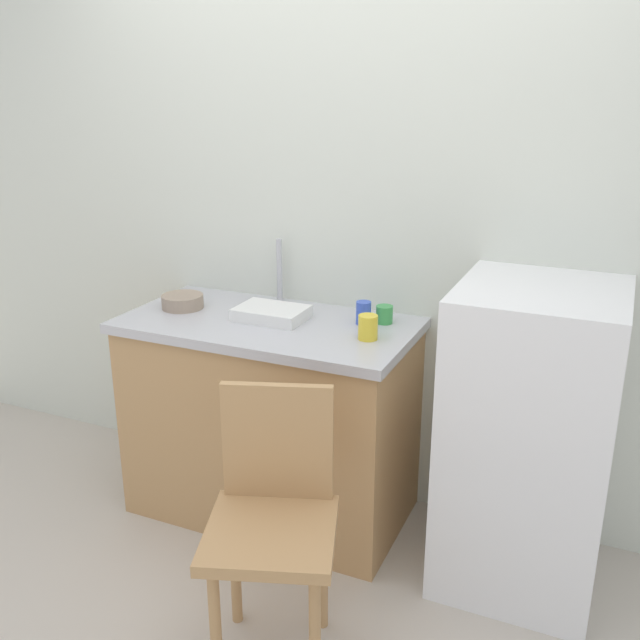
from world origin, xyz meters
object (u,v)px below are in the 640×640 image
at_px(refrigerator, 528,439).
at_px(cup_green, 384,314).
at_px(terracotta_bowl, 183,301).
at_px(cup_blue, 364,313).
at_px(cup_yellow, 368,327).
at_px(chair, 273,514).
at_px(dish_tray, 271,313).

height_order(refrigerator, cup_green, refrigerator).
bearing_deg(terracotta_bowl, refrigerator, 0.00).
relative_size(refrigerator, cup_green, 15.96).
relative_size(cup_blue, cup_yellow, 0.99).
bearing_deg(cup_green, chair, -93.87).
xyz_separation_m(chair, cup_green, (0.06, 0.87, 0.41)).
bearing_deg(chair, refrigerator, 27.08).
bearing_deg(terracotta_bowl, chair, -41.56).
height_order(chair, cup_yellow, cup_yellow).
relative_size(dish_tray, terracotta_bowl, 1.58).
distance_m(refrigerator, chair, 0.98).
relative_size(dish_tray, cup_green, 3.94).
bearing_deg(cup_blue, refrigerator, -9.43).
height_order(refrigerator, dish_tray, refrigerator).
bearing_deg(dish_tray, chair, -62.50).
bearing_deg(cup_green, cup_blue, -147.20).
xyz_separation_m(dish_tray, cup_yellow, (0.44, -0.06, 0.02)).
relative_size(dish_tray, cup_yellow, 2.99).
height_order(refrigerator, terracotta_bowl, refrigerator).
bearing_deg(chair, cup_blue, 71.71).
bearing_deg(terracotta_bowl, dish_tray, 2.57).
distance_m(dish_tray, cup_green, 0.46).
bearing_deg(refrigerator, cup_blue, 170.57).
bearing_deg(refrigerator, cup_yellow, -175.92).
relative_size(cup_blue, cup_green, 1.30).
height_order(refrigerator, cup_yellow, refrigerator).
xyz_separation_m(refrigerator, cup_blue, (-0.69, 0.11, 0.35)).
distance_m(refrigerator, cup_yellow, 0.71).
xyz_separation_m(refrigerator, cup_green, (-0.61, 0.16, 0.34)).
bearing_deg(dish_tray, cup_yellow, -8.04).
bearing_deg(chair, cup_yellow, 65.28).
relative_size(refrigerator, chair, 1.28).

